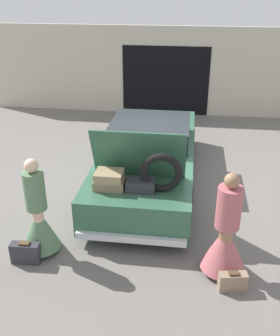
{
  "coord_description": "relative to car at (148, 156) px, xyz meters",
  "views": [
    {
      "loc": [
        0.86,
        -7.81,
        4.18
      ],
      "look_at": [
        0.0,
        -1.4,
        1.0
      ],
      "focal_mm": 42.0,
      "sensor_mm": 36.0,
      "label": 1
    }
  ],
  "objects": [
    {
      "name": "ground_plane",
      "position": [
        -0.0,
        0.0,
        -0.61
      ],
      "size": [
        40.0,
        40.0,
        0.0
      ],
      "primitive_type": "plane",
      "color": "slate"
    },
    {
      "name": "garage_wall_back",
      "position": [
        -0.0,
        4.94,
        0.78
      ],
      "size": [
        12.0,
        0.14,
        2.8
      ],
      "color": "beige",
      "rests_on": "ground_plane"
    },
    {
      "name": "car",
      "position": [
        0.0,
        0.0,
        0.0
      ],
      "size": [
        1.99,
        5.19,
        1.85
      ],
      "color": "#336047",
      "rests_on": "ground_plane"
    },
    {
      "name": "person_right",
      "position": [
        1.49,
        -2.84,
        -0.0
      ],
      "size": [
        0.7,
        0.7,
        1.71
      ],
      "rotation": [
        0.0,
        0.0,
        1.34
      ],
      "color": "#997051",
      "rests_on": "ground_plane"
    },
    {
      "name": "suitcase_beside_right_person",
      "position": [
        1.62,
        -3.23,
        -0.46
      ],
      "size": [
        0.44,
        0.23,
        0.32
      ],
      "color": "#8C7259",
      "rests_on": "ground_plane"
    },
    {
      "name": "suitcase_beside_left_person",
      "position": [
        -1.63,
        -3.04,
        -0.43
      ],
      "size": [
        0.48,
        0.19,
        0.39
      ],
      "color": "#2D2D33",
      "rests_on": "ground_plane"
    },
    {
      "name": "person_left",
      "position": [
        -1.49,
        -2.71,
        -0.0
      ],
      "size": [
        0.64,
        0.64,
        1.7
      ],
      "rotation": [
        0.0,
        0.0,
        -1.42
      ],
      "color": "beige",
      "rests_on": "ground_plane"
    }
  ]
}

